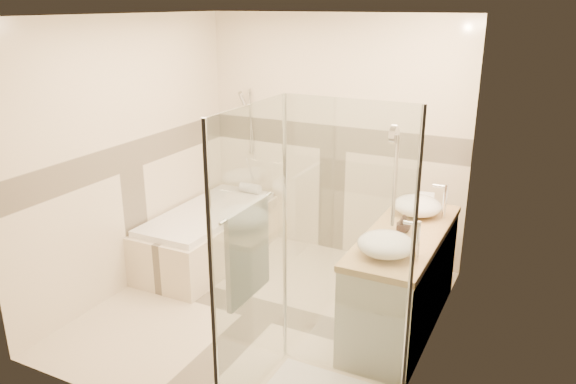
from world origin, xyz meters
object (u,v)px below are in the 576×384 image
at_px(shower_enclosure, 305,342).
at_px(amenity_bottle_b, 404,223).
at_px(bathtub, 209,233).
at_px(vanity, 402,280).
at_px(vessel_sink_near, 418,206).
at_px(vessel_sink_far, 386,244).
at_px(amenity_bottle_a, 401,227).

bearing_deg(shower_enclosure, amenity_bottle_b, 77.94).
bearing_deg(bathtub, vanity, -9.25).
xyz_separation_m(shower_enclosure, vessel_sink_near, (0.27, 1.70, 0.43)).
xyz_separation_m(vanity, shower_enclosure, (-0.29, -1.27, 0.08)).
xyz_separation_m(vessel_sink_near, vessel_sink_far, (0.00, -0.91, 0.00)).
bearing_deg(shower_enclosure, vessel_sink_near, 80.90).
distance_m(vanity, vessel_sink_far, 0.70).
xyz_separation_m(vessel_sink_far, amenity_bottle_a, (0.00, 0.39, -0.01)).
height_order(vessel_sink_near, amenity_bottle_b, vessel_sink_near).
bearing_deg(vanity, bathtub, 170.75).
height_order(shower_enclosure, amenity_bottle_a, shower_enclosure).
height_order(bathtub, amenity_bottle_b, amenity_bottle_b).
bearing_deg(bathtub, amenity_bottle_b, -9.17).
bearing_deg(amenity_bottle_b, vessel_sink_far, -90.00).
xyz_separation_m(bathtub, vessel_sink_far, (2.13, -0.83, 0.63)).
bearing_deg(amenity_bottle_b, vessel_sink_near, 90.00).
xyz_separation_m(bathtub, vessel_sink_near, (2.13, 0.08, 0.63)).
distance_m(vanity, vessel_sink_near, 0.67).
bearing_deg(vessel_sink_far, bathtub, 158.79).
xyz_separation_m(vessel_sink_near, amenity_bottle_a, (0.00, -0.52, -0.01)).
relative_size(shower_enclosure, amenity_bottle_b, 14.18).
relative_size(bathtub, vanity, 1.05).
bearing_deg(bathtub, amenity_bottle_a, -11.58).
bearing_deg(shower_enclosure, amenity_bottle_a, 77.03).
xyz_separation_m(vanity, amenity_bottle_b, (-0.02, 0.01, 0.50)).
xyz_separation_m(bathtub, vanity, (2.15, -0.35, 0.12)).
height_order(bathtub, shower_enclosure, shower_enclosure).
distance_m(bathtub, shower_enclosure, 2.47).
relative_size(vanity, shower_enclosure, 0.79).
bearing_deg(amenity_bottle_a, vessel_sink_far, -90.00).
bearing_deg(vessel_sink_far, amenity_bottle_a, 90.00).
bearing_deg(vanity, vessel_sink_far, -92.40).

